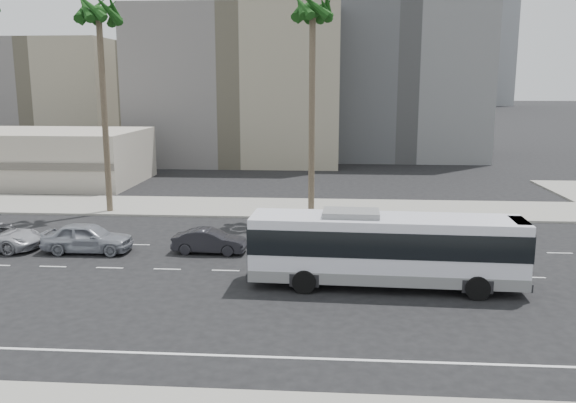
# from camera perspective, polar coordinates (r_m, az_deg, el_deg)

# --- Properties ---
(ground) EXTENTS (700.00, 700.00, 0.00)m
(ground) POSITION_cam_1_polar(r_m,az_deg,el_deg) (29.79, 5.51, -6.90)
(ground) COLOR black
(ground) RESTS_ON ground
(sidewalk_north) EXTENTS (120.00, 7.00, 0.15)m
(sidewalk_north) POSITION_cam_1_polar(r_m,az_deg,el_deg) (44.77, 5.09, -0.68)
(sidewalk_north) COLOR gray
(sidewalk_north) RESTS_ON ground
(commercial_low) EXTENTS (22.00, 12.16, 5.00)m
(commercial_low) POSITION_cam_1_polar(r_m,az_deg,el_deg) (62.05, -24.00, 3.96)
(commercial_low) COLOR #ADA495
(commercial_low) RESTS_ON ground
(midrise_beige_west) EXTENTS (24.00, 18.00, 18.00)m
(midrise_beige_west) POSITION_cam_1_polar(r_m,az_deg,el_deg) (74.19, -4.59, 10.92)
(midrise_beige_west) COLOR slate
(midrise_beige_west) RESTS_ON ground
(midrise_gray_center) EXTENTS (20.00, 20.00, 26.00)m
(midrise_gray_center) POSITION_cam_1_polar(r_m,az_deg,el_deg) (80.90, 10.72, 13.61)
(midrise_gray_center) COLOR #545558
(midrise_gray_center) RESTS_ON ground
(midrise_beige_far) EXTENTS (18.00, 16.00, 15.00)m
(midrise_beige_far) POSITION_cam_1_polar(r_m,az_deg,el_deg) (86.75, -21.51, 9.23)
(midrise_beige_far) COLOR slate
(midrise_beige_far) RESTS_ON ground
(civic_tower) EXTENTS (42.00, 42.00, 129.00)m
(civic_tower) POSITION_cam_1_polar(r_m,az_deg,el_deg) (279.91, 4.11, 17.14)
(civic_tower) COLOR beige
(civic_tower) RESTS_ON ground
(highrise_right) EXTENTS (26.00, 26.00, 70.00)m
(highrise_right) POSITION_cam_1_polar(r_m,az_deg,el_deg) (263.62, 14.79, 16.36)
(highrise_right) COLOR slate
(highrise_right) RESTS_ON ground
(highrise_far) EXTENTS (22.00, 22.00, 60.00)m
(highrise_far) POSITION_cam_1_polar(r_m,az_deg,el_deg) (297.62, 18.57, 14.54)
(highrise_far) COLOR slate
(highrise_far) RESTS_ON ground
(city_bus) EXTENTS (12.51, 3.26, 3.57)m
(city_bus) POSITION_cam_1_polar(r_m,az_deg,el_deg) (27.65, 9.34, -4.36)
(city_bus) COLOR silver
(city_bus) RESTS_ON ground
(car_a) EXTENTS (1.60, 4.13, 1.34)m
(car_a) POSITION_cam_1_polar(r_m,az_deg,el_deg) (33.32, -7.55, -3.79)
(car_a) COLOR black
(car_a) RESTS_ON ground
(car_b) EXTENTS (2.03, 4.96, 1.68)m
(car_b) POSITION_cam_1_polar(r_m,az_deg,el_deg) (34.94, -18.70, -3.30)
(car_b) COLOR gray
(car_b) RESTS_ON ground
(palm_near) EXTENTS (4.54, 4.54, 15.31)m
(palm_near) POSITION_cam_1_polar(r_m,az_deg,el_deg) (42.11, 2.38, 17.48)
(palm_near) COLOR brown
(palm_near) RESTS_ON ground
(palm_mid) EXTENTS (4.95, 4.95, 15.29)m
(palm_mid) POSITION_cam_1_polar(r_m,az_deg,el_deg) (44.74, -17.73, 16.47)
(palm_mid) COLOR brown
(palm_mid) RESTS_ON ground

